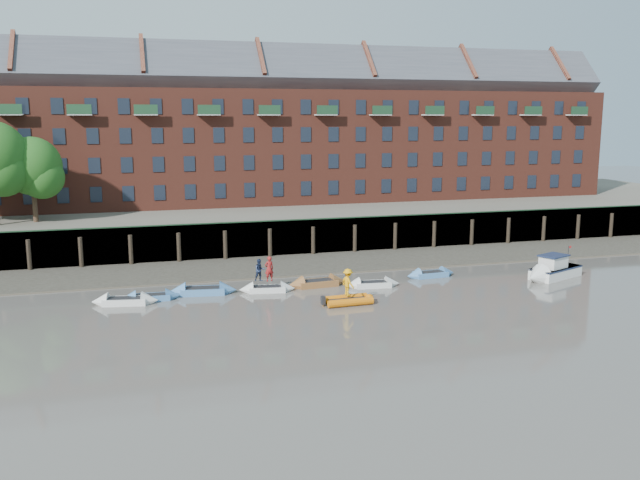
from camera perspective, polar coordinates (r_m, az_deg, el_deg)
name	(u,v)px	position (r m, az deg, el deg)	size (l,w,h in m)	color
ground	(376,327)	(41.06, 4.72, -7.31)	(220.00, 220.00, 0.00)	#5D5852
foreshore	(302,265)	(57.69, -1.52, -2.09)	(110.00, 8.00, 0.50)	#3D382F
mud_band	(312,273)	(54.48, -0.64, -2.83)	(110.00, 1.60, 0.10)	#4C4336
river_wall	(290,238)	(61.55, -2.53, 0.21)	(110.00, 1.23, 3.30)	#2D2A26
bank_terrace	(262,217)	(74.70, -4.93, 1.98)	(110.00, 28.00, 3.20)	#5E594D
apartment_terrace	(258,113)	(74.89, -5.21, 10.62)	(80.60, 15.56, 20.98)	brown
rowboat_0	(125,301)	(47.47, -16.10, -4.96)	(4.56, 1.99, 1.28)	silver
rowboat_1	(151,297)	(48.06, -14.05, -4.70)	(3.99, 1.22, 1.15)	teal
rowboat_2	(203,291)	(48.87, -9.85, -4.24)	(4.90, 1.98, 1.38)	teal
rowboat_3	(267,289)	(48.97, -4.48, -4.13)	(4.14, 1.75, 1.16)	silver
rowboat_4	(317,283)	(50.38, -0.24, -3.65)	(4.71, 1.77, 1.33)	brown
rowboat_5	(373,284)	(50.31, 4.46, -3.74)	(4.17, 1.57, 1.18)	silver
rowboat_6	(431,274)	(53.99, 9.30, -2.86)	(4.18, 1.47, 1.19)	teal
rib_tender	(350,300)	(45.77, 2.51, -5.08)	(3.49, 1.78, 0.60)	#D3680B
motor_launch	(549,272)	(55.36, 18.69, -2.54)	(6.00, 3.96, 2.36)	silver
person_rower_a	(269,269)	(48.61, -4.30, -2.43)	(0.66, 0.44, 1.82)	maroon
person_rower_b	(260,270)	(48.66, -5.10, -2.55)	(0.79, 0.62, 1.63)	#19233F
person_rib_crew	(348,282)	(45.49, 2.37, -3.58)	(1.19, 0.69, 1.85)	orange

